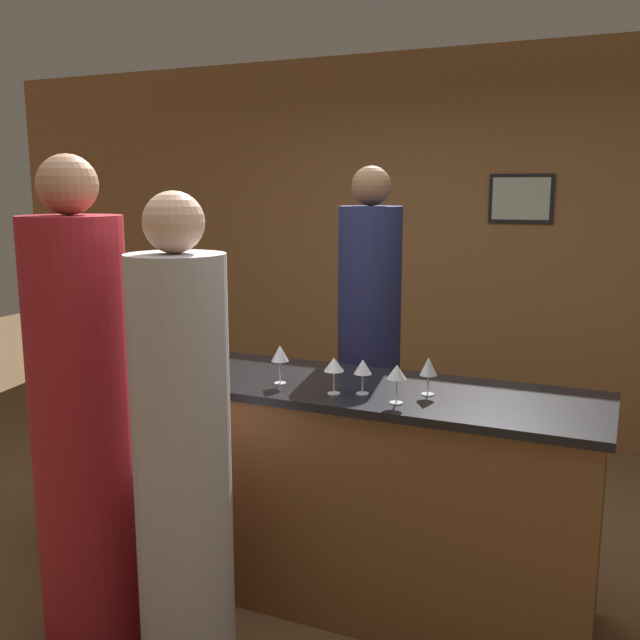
{
  "coord_description": "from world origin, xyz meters",
  "views": [
    {
      "loc": [
        1.28,
        -2.76,
        1.82
      ],
      "look_at": [
        0.01,
        0.1,
        1.24
      ],
      "focal_mm": 40.0,
      "sensor_mm": 36.0,
      "label": 1
    }
  ],
  "objects_px": {
    "bartender": "(369,363)",
    "wine_bottle_0": "(99,337)",
    "guest_0": "(182,461)",
    "guest_1": "(83,428)"
  },
  "relations": [
    {
      "from": "guest_1",
      "to": "wine_bottle_0",
      "type": "xyz_separation_m",
      "value": [
        -0.44,
        0.62,
        0.21
      ]
    },
    {
      "from": "guest_1",
      "to": "wine_bottle_0",
      "type": "relative_size",
      "value": 6.39
    },
    {
      "from": "guest_0",
      "to": "guest_1",
      "type": "height_order",
      "value": "guest_1"
    },
    {
      "from": "guest_0",
      "to": "guest_1",
      "type": "distance_m",
      "value": 0.47
    },
    {
      "from": "bartender",
      "to": "wine_bottle_0",
      "type": "bearing_deg",
      "value": 35.64
    },
    {
      "from": "guest_0",
      "to": "wine_bottle_0",
      "type": "xyz_separation_m",
      "value": [
        -0.9,
        0.62,
        0.27
      ]
    },
    {
      "from": "bartender",
      "to": "wine_bottle_0",
      "type": "xyz_separation_m",
      "value": [
        -1.11,
        -0.8,
        0.2
      ]
    },
    {
      "from": "bartender",
      "to": "wine_bottle_0",
      "type": "height_order",
      "value": "bartender"
    },
    {
      "from": "guest_1",
      "to": "bartender",
      "type": "bearing_deg",
      "value": 64.62
    },
    {
      "from": "bartender",
      "to": "guest_0",
      "type": "distance_m",
      "value": 1.43
    }
  ]
}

